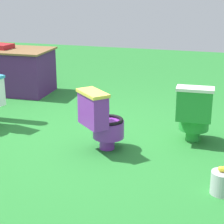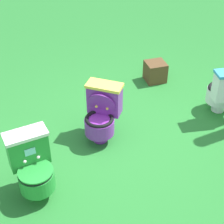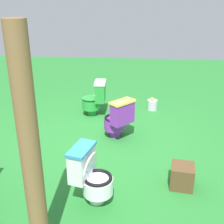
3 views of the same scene
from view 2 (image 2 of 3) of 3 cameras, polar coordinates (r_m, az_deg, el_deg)
name	(u,v)px [view 2 (image 2 of 3)]	position (r m, az deg, el deg)	size (l,w,h in m)	color
ground	(135,142)	(4.56, 3.61, -4.79)	(14.00, 14.00, 0.00)	#26752D
toilet_white	(224,91)	(5.05, 17.46, 3.28)	(0.51, 0.58, 0.73)	white
toilet_purple	(102,113)	(4.40, -1.63, -0.16)	(0.63, 0.63, 0.73)	purple
toilet_green	(33,166)	(3.80, -12.50, -8.36)	(0.44, 0.51, 0.73)	green
small_crate	(155,72)	(5.74, 6.90, 6.42)	(0.30, 0.31, 0.31)	brown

